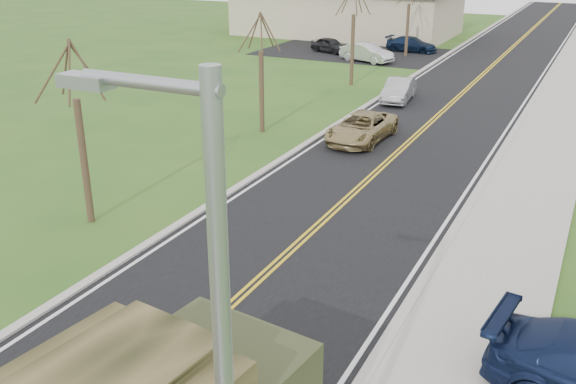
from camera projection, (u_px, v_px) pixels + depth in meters
The scene contains 14 objects.
road at pixel (479, 78), 43.65m from camera, with size 8.00×120.00×0.01m, color black.
curb_right at pixel (544, 83), 41.91m from camera, with size 0.30×120.00×0.12m, color #9E998E.
sidewalk_right at pixel (573, 86), 41.18m from camera, with size 3.20×120.00×0.10m, color #9E998E.
curb_left at pixel (420, 72), 45.36m from camera, with size 0.30×120.00×0.10m, color #9E998E.
bare_tree_a at pixel (82, 147), 20.67m from camera, with size 1.93×2.26×6.08m.
bare_tree_b at pixel (261, 82), 30.69m from camera, with size 1.83×2.14×5.73m.
bare_tree_c at pixel (353, 42), 40.55m from camera, with size 2.04×2.39×6.42m.
bare_tree_d at pixel (408, 24), 50.61m from camera, with size 1.88×2.20×5.91m.
commercial_building at pixel (348, 6), 62.58m from camera, with size 25.50×21.50×5.65m.
suv_champagne at pixel (362, 127), 29.93m from camera, with size 2.17×4.71×1.31m, color #9C8858.
sedan_silver at pixel (399, 90), 37.24m from camera, with size 1.39×3.98×1.31m, color #A6A6AB.
lot_car_dark at pixel (330, 45), 53.02m from camera, with size 1.45×3.60×1.23m, color black.
lot_car_silver at pixel (367, 53), 49.06m from camera, with size 1.49×4.29×1.41m, color silver.
lot_car_navy at pixel (412, 44), 53.43m from camera, with size 1.73×4.25×1.23m, color #0D1B32.
Camera 1 is at (7.77, -4.68, 8.92)m, focal length 40.00 mm.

